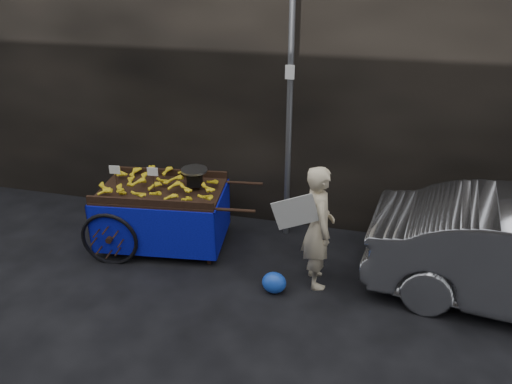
# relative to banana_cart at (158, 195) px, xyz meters

# --- Properties ---
(ground) EXTENTS (80.00, 80.00, 0.00)m
(ground) POSITION_rel_banana_cart_xyz_m (1.36, -0.54, -0.78)
(ground) COLOR black
(ground) RESTS_ON ground
(building_wall) EXTENTS (13.50, 2.00, 5.00)m
(building_wall) POSITION_rel_banana_cart_xyz_m (1.76, 2.06, 1.72)
(building_wall) COLOR black
(building_wall) RESTS_ON ground
(street_pole) EXTENTS (0.12, 0.10, 4.00)m
(street_pole) POSITION_rel_banana_cart_xyz_m (1.66, 0.76, 1.23)
(street_pole) COLOR slate
(street_pole) RESTS_ON ground
(banana_cart) EXTENTS (2.43, 1.36, 1.26)m
(banana_cart) POSITION_rel_banana_cart_xyz_m (0.00, 0.00, 0.00)
(banana_cart) COLOR black
(banana_cart) RESTS_ON ground
(vendor) EXTENTS (0.83, 0.67, 1.59)m
(vendor) POSITION_rel_banana_cart_xyz_m (2.27, -0.36, 0.02)
(vendor) COLOR beige
(vendor) RESTS_ON ground
(plastic_bag) EXTENTS (0.30, 0.24, 0.27)m
(plastic_bag) POSITION_rel_banana_cart_xyz_m (1.81, -0.70, -0.64)
(plastic_bag) COLOR blue
(plastic_bag) RESTS_ON ground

